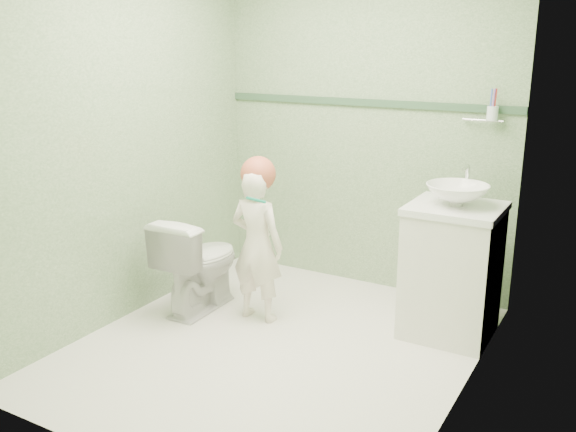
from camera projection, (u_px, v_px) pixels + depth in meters
The scene contains 12 objects.
ground at pixel (276, 347), 3.79m from camera, with size 2.50×2.50×0.00m, color silver.
room_shell at pixel (274, 149), 3.47m from camera, with size 2.50×2.54×2.40m.
trim_stripe at pixel (364, 102), 4.46m from camera, with size 2.20×0.02×0.05m, color #34553B.
vanity at pixel (451, 273), 3.87m from camera, with size 0.52×0.50×0.80m, color white.
counter at pixel (456, 208), 3.76m from camera, with size 0.54×0.52×0.04m, color white.
basin at pixel (457, 195), 3.73m from camera, with size 0.37×0.37×0.13m, color white.
faucet at pixel (466, 176), 3.87m from camera, with size 0.03×0.13×0.18m.
cup_holder at pixel (491, 113), 3.99m from camera, with size 0.26×0.07×0.21m.
toilet at pixel (199, 262), 4.25m from camera, with size 0.37×0.65×0.66m, color white.
toddler at pixel (257, 246), 4.06m from camera, with size 0.37×0.24×1.00m, color white.
hair_cap at pixel (258, 174), 3.95m from camera, with size 0.22×0.22×0.22m, color #B8563B.
teal_toothbrush at pixel (256, 199), 3.83m from camera, with size 0.11×0.13×0.08m.
Camera 1 is at (1.77, -2.95, 1.78)m, focal length 39.41 mm.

